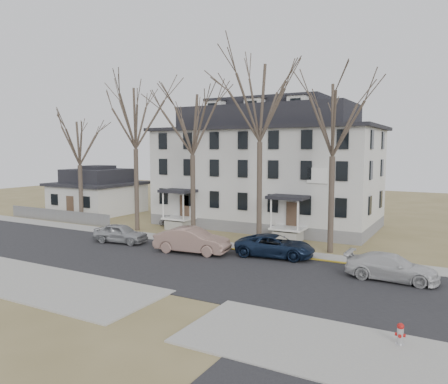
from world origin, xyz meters
The scene contains 21 objects.
ground centered at (0.00, 0.00, 0.00)m, with size 120.00×120.00×0.00m, color olive.
main_road centered at (0.00, 2.00, 0.00)m, with size 120.00×10.00×0.04m, color #27272A.
far_sidewalk centered at (0.00, 8.00, 0.00)m, with size 120.00×2.00×0.08m, color #A09F97.
near_sidewalk_right centered at (12.00, -5.00, 0.00)m, with size 14.00×5.00×0.08m, color #A09F97.
near_sidewalk_left centered at (-8.00, -5.00, 0.00)m, with size 20.00×5.00×0.08m, color #A09F97.
yellow_curb centered at (5.00, 7.10, 0.00)m, with size 14.00×0.25×0.06m, color gold.
boarding_house centered at (-2.00, 17.95, 5.38)m, with size 20.80×12.36×12.05m.
small_house centered at (-22.00, 16.00, 2.25)m, with size 8.70×8.70×5.00m.
fence centered at (-21.00, 9.50, 0.00)m, with size 14.00×0.06×1.20m, color gray.
tree_far_left centered at (-11.00, 9.80, 10.34)m, with size 8.40×8.40×13.72m.
tree_mid_left centered at (-5.00, 9.80, 9.60)m, with size 7.80×7.80×12.74m.
tree_center centered at (1.00, 9.80, 11.08)m, with size 9.00×9.00×14.70m.
tree_mid_right centered at (6.50, 9.80, 9.60)m, with size 7.80×7.80×12.74m.
tree_bungalow centered at (-18.00, 9.80, 8.12)m, with size 6.60×6.60×10.78m.
car_silver centered at (-8.52, 4.94, 0.73)m, with size 1.73×4.30×1.46m, color #A2A4A7.
car_tan centered at (-1.88, 4.88, 0.87)m, with size 1.85×5.29×1.74m, color gray.
car_navy centered at (3.62, 6.66, 0.73)m, with size 2.44×5.29×1.47m, color #121E36.
car_white centered at (11.27, 4.92, 0.71)m, with size 2.00×4.93×1.43m, color silver.
bicycle_left centered at (-9.81, 12.30, 0.41)m, with size 0.54×1.55×0.81m, color black.
bicycle_right centered at (-9.01, 12.30, 0.54)m, with size 0.51×1.80×1.08m, color black.
fire_hydrant centered at (12.81, -3.49, 0.44)m, with size 0.36×0.34×0.88m.
Camera 1 is at (14.67, -20.20, 7.26)m, focal length 35.00 mm.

